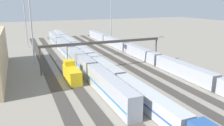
# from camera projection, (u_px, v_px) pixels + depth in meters

# --- Properties ---
(ground_plane) EXTENTS (400.00, 400.00, 0.00)m
(ground_plane) POSITION_uv_depth(u_px,v_px,m) (101.00, 65.00, 74.77)
(ground_plane) COLOR gray
(track_bed_0) EXTENTS (140.00, 2.80, 0.12)m
(track_bed_0) POSITION_uv_depth(u_px,v_px,m) (145.00, 60.00, 81.35)
(track_bed_0) COLOR #3D3833
(track_bed_0) RESTS_ON ground_plane
(track_bed_1) EXTENTS (140.00, 2.80, 0.12)m
(track_bed_1) POSITION_uv_depth(u_px,v_px,m) (133.00, 61.00, 79.47)
(track_bed_1) COLOR #3D3833
(track_bed_1) RESTS_ON ground_plane
(track_bed_2) EXTENTS (140.00, 2.80, 0.12)m
(track_bed_2) POSITION_uv_depth(u_px,v_px,m) (121.00, 63.00, 77.58)
(track_bed_2) COLOR #3D3833
(track_bed_2) RESTS_ON ground_plane
(track_bed_3) EXTENTS (140.00, 2.80, 0.12)m
(track_bed_3) POSITION_uv_depth(u_px,v_px,m) (108.00, 64.00, 75.70)
(track_bed_3) COLOR #4C443D
(track_bed_3) RESTS_ON ground_plane
(track_bed_4) EXTENTS (140.00, 2.80, 0.12)m
(track_bed_4) POSITION_uv_depth(u_px,v_px,m) (94.00, 66.00, 73.81)
(track_bed_4) COLOR #3D3833
(track_bed_4) RESTS_ON ground_plane
(track_bed_5) EXTENTS (140.00, 2.80, 0.12)m
(track_bed_5) POSITION_uv_depth(u_px,v_px,m) (79.00, 68.00, 71.93)
(track_bed_5) COLOR #4C443D
(track_bed_5) RESTS_ON ground_plane
(track_bed_6) EXTENTS (140.00, 2.80, 0.12)m
(track_bed_6) POSITION_uv_depth(u_px,v_px,m) (64.00, 69.00, 70.05)
(track_bed_6) COLOR #3D3833
(track_bed_6) RESTS_ON ground_plane
(track_bed_7) EXTENTS (140.00, 2.80, 0.12)m
(track_bed_7) POSITION_uv_depth(u_px,v_px,m) (47.00, 71.00, 68.16)
(track_bed_7) COLOR #3D3833
(track_bed_7) RESTS_ON ground_plane
(train_on_track_4) EXTENTS (139.00, 3.06, 4.40)m
(train_on_track_4) POSITION_uv_depth(u_px,v_px,m) (89.00, 57.00, 77.66)
(train_on_track_4) COLOR #285193
(train_on_track_4) RESTS_ON ground_plane
(train_on_track_0) EXTENTS (119.80, 3.00, 3.80)m
(train_on_track_0) POSITION_uv_depth(u_px,v_px,m) (141.00, 53.00, 84.10)
(train_on_track_0) COLOR #A8AAB2
(train_on_track_0) RESTS_ON ground_plane
(train_on_track_5) EXTENTS (95.60, 3.06, 5.00)m
(train_on_track_5) POSITION_uv_depth(u_px,v_px,m) (72.00, 54.00, 80.28)
(train_on_track_5) COLOR #A8AAB2
(train_on_track_5) RESTS_ON ground_plane
(train_on_track_6) EXTENTS (10.00, 3.00, 5.00)m
(train_on_track_6) POSITION_uv_depth(u_px,v_px,m) (72.00, 73.00, 59.28)
(train_on_track_6) COLOR gold
(train_on_track_6) RESTS_ON ground_plane
(light_mast_0) EXTENTS (2.80, 0.70, 28.57)m
(light_mast_0) POSITION_uv_depth(u_px,v_px,m) (111.00, 7.00, 115.32)
(light_mast_0) COLOR #9EA0A5
(light_mast_0) RESTS_ON ground_plane
(light_mast_1) EXTENTS (2.80, 0.70, 25.82)m
(light_mast_1) POSITION_uv_depth(u_px,v_px,m) (24.00, 11.00, 100.36)
(light_mast_1) COLOR #9EA0A5
(light_mast_1) RESTS_ON ground_plane
(light_mast_3) EXTENTS (2.80, 0.70, 32.15)m
(light_mast_3) POSITION_uv_depth(u_px,v_px,m) (29.00, 4.00, 70.79)
(light_mast_3) COLOR #9EA0A5
(light_mast_3) RESTS_ON ground_plane
(signal_gantry) EXTENTS (0.70, 40.00, 8.80)m
(signal_gantry) POSITION_uv_depth(u_px,v_px,m) (104.00, 44.00, 69.85)
(signal_gantry) COLOR #4C4742
(signal_gantry) RESTS_ON ground_plane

